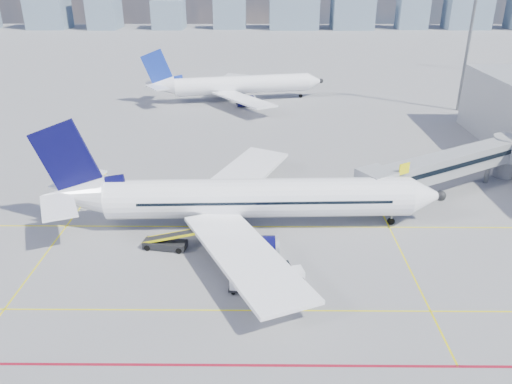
% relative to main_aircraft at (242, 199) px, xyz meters
% --- Properties ---
extents(ground, '(420.00, 420.00, 0.00)m').
position_rel_main_aircraft_xyz_m(ground, '(1.45, -8.05, -3.22)').
color(ground, gray).
rests_on(ground, ground).
extents(apron_markings, '(90.00, 35.12, 0.01)m').
position_rel_main_aircraft_xyz_m(apron_markings, '(0.87, -11.96, -3.21)').
color(apron_markings, yellow).
rests_on(apron_markings, ground).
extents(jet_bridge, '(23.55, 15.78, 6.30)m').
position_rel_main_aircraft_xyz_m(jet_bridge, '(24.96, 8.86, 0.52)').
color(jet_bridge, gray).
rests_on(jet_bridge, ground).
extents(floodlight_mast_ne, '(3.20, 0.61, 25.45)m').
position_rel_main_aircraft_xyz_m(floodlight_mast_ne, '(39.45, 46.95, 10.37)').
color(floodlight_mast_ne, slate).
rests_on(floodlight_mast_ne, ground).
extents(distant_skyline, '(250.13, 15.98, 25.97)m').
position_rel_main_aircraft_xyz_m(distant_skyline, '(10.11, 181.95, 6.76)').
color(distant_skyline, slate).
rests_on(distant_skyline, ground).
extents(main_aircraft, '(41.71, 36.33, 12.15)m').
position_rel_main_aircraft_xyz_m(main_aircraft, '(0.00, 0.00, 0.00)').
color(main_aircraft, white).
rests_on(main_aircraft, ground).
extents(second_aircraft, '(36.24, 31.22, 10.80)m').
position_rel_main_aircraft_xyz_m(second_aircraft, '(-3.21, 53.57, 0.01)').
color(second_aircraft, white).
rests_on(second_aircraft, ground).
extents(baggage_tug, '(2.72, 2.01, 1.71)m').
position_rel_main_aircraft_xyz_m(baggage_tug, '(4.28, -9.93, -2.40)').
color(baggage_tug, white).
rests_on(baggage_tug, ground).
extents(cargo_dolly, '(3.77, 1.93, 2.00)m').
position_rel_main_aircraft_xyz_m(cargo_dolly, '(1.11, -11.37, -2.12)').
color(cargo_dolly, black).
rests_on(cargo_dolly, ground).
extents(belt_loader, '(6.06, 2.27, 2.43)m').
position_rel_main_aircraft_xyz_m(belt_loader, '(-7.16, -4.55, -2.59)').
color(belt_loader, black).
rests_on(belt_loader, ground).
extents(ramp_worker, '(0.41, 0.58, 1.50)m').
position_rel_main_aircraft_xyz_m(ramp_worker, '(3.86, -9.14, -2.47)').
color(ramp_worker, yellow).
rests_on(ramp_worker, ground).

